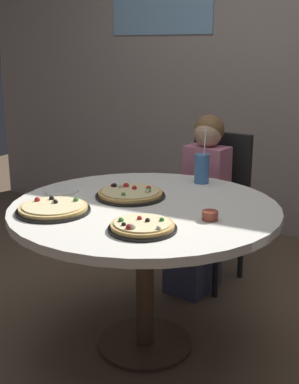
% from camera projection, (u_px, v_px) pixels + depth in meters
% --- Properties ---
extents(ground_plane, '(8.00, 8.00, 0.00)m').
position_uv_depth(ground_plane, '(145.00, 344.00, 2.57)').
color(ground_plane, brown).
extents(wall_with_window, '(5.20, 0.14, 2.90)m').
position_uv_depth(wall_with_window, '(262.00, 50.00, 3.86)').
color(wall_with_window, '#A8998E').
rests_on(wall_with_window, ground_plane).
extents(dining_table, '(1.27, 1.27, 0.75)m').
position_uv_depth(dining_table, '(145.00, 223.00, 2.39)').
color(dining_table, silver).
rests_on(dining_table, ground_plane).
extents(chair_wooden, '(0.46, 0.46, 0.95)m').
position_uv_depth(chair_wooden, '(214.00, 199.00, 3.22)').
color(chair_wooden, black).
rests_on(chair_wooden, ground_plane).
extents(diner_child, '(0.31, 0.43, 1.08)m').
position_uv_depth(diner_child, '(200.00, 213.00, 3.09)').
color(diner_child, '#3F4766').
rests_on(diner_child, ground_plane).
extents(pizza_veggie, '(0.35, 0.35, 0.05)m').
position_uv_depth(pizza_veggie, '(130.00, 194.00, 2.49)').
color(pizza_veggie, black).
rests_on(pizza_veggie, dining_table).
extents(pizza_cheese, '(0.34, 0.34, 0.05)m').
position_uv_depth(pizza_cheese, '(53.00, 209.00, 2.26)').
color(pizza_cheese, black).
rests_on(pizza_cheese, dining_table).
extents(pizza_pepperoni, '(0.28, 0.28, 0.05)m').
position_uv_depth(pizza_pepperoni, '(142.00, 226.00, 2.03)').
color(pizza_pepperoni, black).
rests_on(pizza_pepperoni, dining_table).
extents(soda_cup, '(0.08, 0.08, 0.31)m').
position_uv_depth(soda_cup, '(202.00, 168.00, 2.73)').
color(soda_cup, '#3F72B2').
rests_on(soda_cup, dining_table).
extents(sauce_bowl, '(0.07, 0.07, 0.04)m').
position_uv_depth(sauce_bowl, '(210.00, 215.00, 2.15)').
color(sauce_bowl, brown).
rests_on(sauce_bowl, dining_table).
extents(plate_small, '(0.18, 0.18, 0.01)m').
position_uv_depth(plate_small, '(62.00, 191.00, 2.58)').
color(plate_small, white).
rests_on(plate_small, dining_table).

